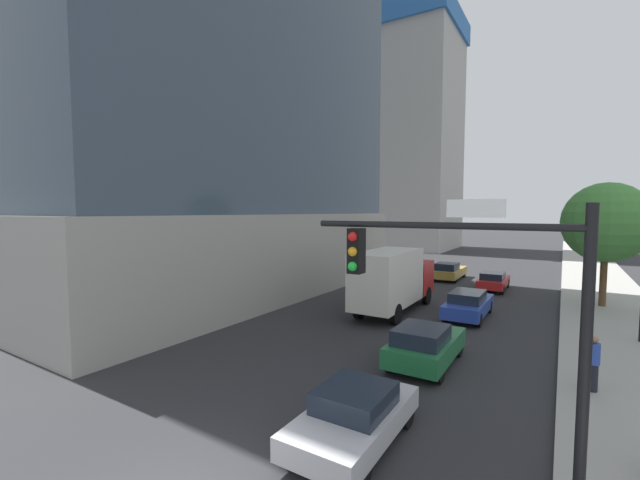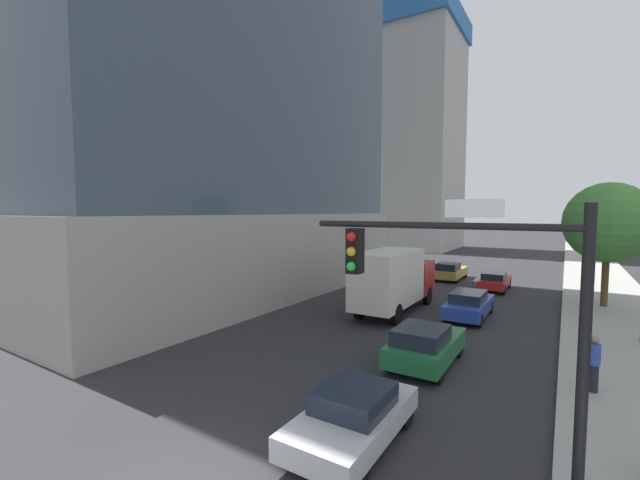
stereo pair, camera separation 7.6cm
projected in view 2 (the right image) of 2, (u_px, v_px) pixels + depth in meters
The scene contains 11 objects.
sidewalk at pixel (617, 321), 19.87m from camera, with size 4.83×120.00×0.15m, color #9E9B93.
construction_building at pixel (413, 125), 59.38m from camera, with size 13.57×17.22×43.51m.
traffic_light_pole at pixel (465, 288), 7.91m from camera, with size 5.53×0.48×5.67m.
street_tree at pixel (608, 223), 22.38m from camera, with size 4.55×4.55×7.08m.
car_gold at pixel (450, 271), 32.38m from camera, with size 1.85×4.52×1.44m.
car_green at pixel (425, 345), 14.32m from camera, with size 1.94×4.07×1.52m.
car_blue at pixel (469, 304), 20.73m from camera, with size 1.82×4.61×1.43m.
car_silver at pixel (353, 415), 9.51m from camera, with size 1.91×4.00×1.37m.
car_red at pixel (495, 281), 28.06m from camera, with size 1.73×4.17×1.30m.
box_truck at pixel (394, 278), 21.69m from camera, with size 2.29×7.46×3.49m.
pedestrian_blue_shirt at pixel (594, 363), 11.89m from camera, with size 0.34×0.34×1.70m.
Camera 2 is at (6.01, -4.49, 5.58)m, focal length 22.21 mm.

